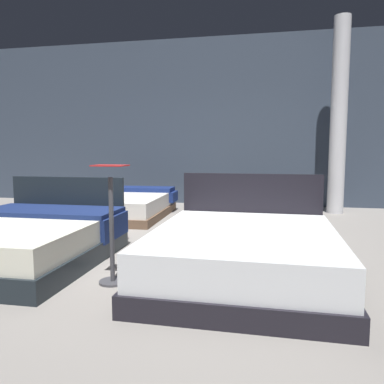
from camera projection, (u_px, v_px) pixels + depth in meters
name	position (u px, v px, depth m)	size (l,w,h in m)	color
ground_plane	(159.00, 245.00, 4.68)	(18.00, 18.00, 0.02)	gray
showroom_back_wall	(207.00, 122.00, 8.07)	(18.00, 0.06, 3.50)	#333D4C
bed_0	(25.00, 240.00, 3.91)	(1.62, 1.94, 0.82)	black
bed_1	(244.00, 254.00, 3.36)	(1.65, 1.98, 0.89)	black
bed_2	(122.00, 205.00, 6.63)	(1.64, 2.04, 0.45)	brown
bed_3	(258.00, 208.00, 6.10)	(1.65, 1.95, 0.50)	black
price_sign	(112.00, 238.00, 3.27)	(0.28, 0.24, 1.03)	#3F3F44
support_pillar	(339.00, 117.00, 6.81)	(0.29, 0.29, 3.50)	silver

